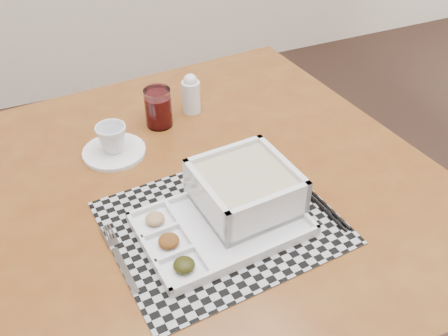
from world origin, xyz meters
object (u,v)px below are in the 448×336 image
at_px(cup, 112,138).
at_px(juice_glass, 158,109).
at_px(creamer_bottle, 191,94).
at_px(dining_table, 195,217).
at_px(serving_tray, 238,199).

distance_m(cup, juice_glass, 0.16).
bearing_deg(cup, creamer_bottle, 7.00).
distance_m(dining_table, juice_glass, 0.31).
bearing_deg(dining_table, juice_glass, 87.12).
relative_size(juice_glass, creamer_bottle, 0.92).
bearing_deg(serving_tray, juice_glass, 96.32).
bearing_deg(creamer_bottle, dining_table, -110.46).
xyz_separation_m(dining_table, creamer_bottle, (0.11, 0.30, 0.14)).
distance_m(dining_table, creamer_bottle, 0.35).
distance_m(serving_tray, creamer_bottle, 0.41).
relative_size(serving_tray, juice_glass, 3.31).
bearing_deg(juice_glass, dining_table, -92.88).
height_order(cup, creamer_bottle, creamer_bottle).
distance_m(juice_glass, creamer_bottle, 0.10).
height_order(serving_tray, juice_glass, juice_glass).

